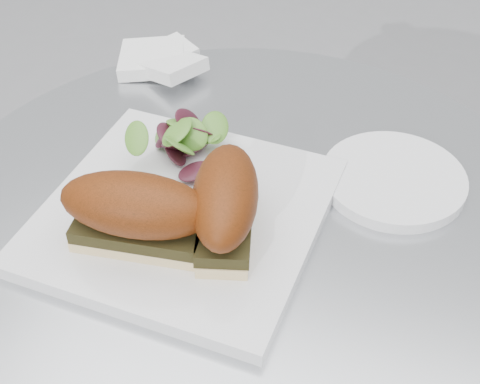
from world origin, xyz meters
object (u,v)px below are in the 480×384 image
at_px(plate, 183,214).
at_px(sandwich_left, 137,212).
at_px(sandwich_right, 225,202).
at_px(saucer, 394,179).

height_order(plate, sandwich_left, sandwich_left).
height_order(sandwich_right, saucer, sandwich_right).
xyz_separation_m(plate, saucer, (0.20, 0.12, -0.00)).
height_order(sandwich_left, saucer, sandwich_left).
xyz_separation_m(sandwich_left, sandwich_right, (0.08, 0.04, -0.00)).
xyz_separation_m(sandwich_right, saucer, (0.15, 0.14, -0.05)).
height_order(sandwich_left, sandwich_right, same).
bearing_deg(saucer, plate, -148.62).
bearing_deg(sandwich_left, sandwich_right, 20.52).
distance_m(sandwich_left, saucer, 0.29).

